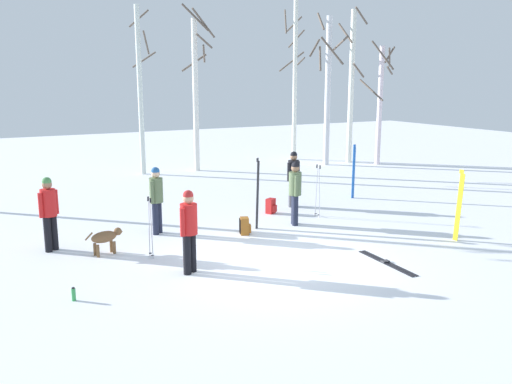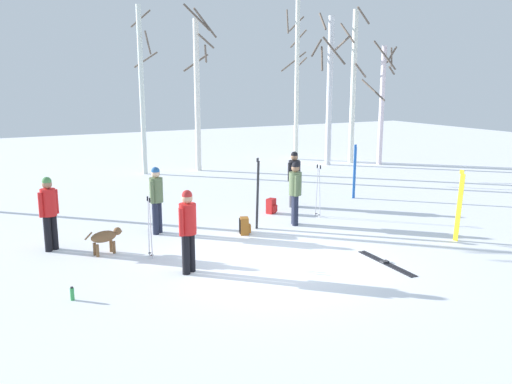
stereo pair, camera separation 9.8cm
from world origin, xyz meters
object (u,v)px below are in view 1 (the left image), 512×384
at_px(birch_tree_5, 351,85).
at_px(birch_tree_6, 380,102).
at_px(person_4, 49,209).
at_px(birch_tree_3, 295,77).
at_px(backpack_1, 271,206).
at_px(person_3, 156,196).
at_px(ski_poles_0, 150,226).
at_px(dog, 106,238).
at_px(water_bottle_0, 74,294).
at_px(ski_pair_planted_0, 258,194).
at_px(birch_tree_1, 140,89).
at_px(ski_pair_planted_1, 354,172).
at_px(birch_tree_2, 196,90).
at_px(ski_pair_planted_2, 459,206).
at_px(birch_tree_4, 328,87).
at_px(person_1, 189,226).
at_px(person_2, 293,175).
at_px(backpack_0, 245,226).
at_px(person_0, 295,189).
at_px(ski_poles_1, 318,189).
at_px(ski_pair_lying_0, 386,263).

relative_size(birch_tree_5, birch_tree_6, 1.27).
bearing_deg(person_4, birch_tree_3, 37.62).
xyz_separation_m(backpack_1, birch_tree_6, (8.94, 5.76, 2.65)).
bearing_deg(person_3, ski_poles_0, -112.02).
bearing_deg(dog, water_bottle_0, -115.34).
distance_m(person_4, ski_pair_planted_0, 5.10).
bearing_deg(birch_tree_1, birch_tree_5, -8.82).
distance_m(ski_pair_planted_1, birch_tree_2, 8.30).
distance_m(ski_pair_planted_1, birch_tree_3, 9.46).
bearing_deg(birch_tree_3, ski_pair_planted_2, -105.52).
xyz_separation_m(ski_pair_planted_2, birch_tree_4, (4.12, 11.30, 2.64)).
bearing_deg(birch_tree_1, ski_poles_0, -105.63).
distance_m(birch_tree_2, birch_tree_6, 8.32).
height_order(person_1, ski_pair_planted_0, ski_pair_planted_0).
bearing_deg(water_bottle_0, person_4, 88.89).
distance_m(person_2, ski_poles_0, 5.95).
relative_size(backpack_0, birch_tree_6, 0.08).
xyz_separation_m(person_0, water_bottle_0, (-6.18, -2.50, -0.86)).
xyz_separation_m(person_3, ski_poles_1, (4.57, -0.48, -0.18)).
height_order(ski_pair_planted_0, ski_pair_planted_1, ski_pair_planted_0).
bearing_deg(birch_tree_1, birch_tree_2, -6.64).
xyz_separation_m(ski_poles_1, birch_tree_1, (-2.33, 9.29, 2.68)).
relative_size(dog, water_bottle_0, 3.55).
height_order(ski_poles_0, birch_tree_6, birch_tree_6).
distance_m(person_1, person_3, 3.07).
height_order(ski_pair_planted_1, ski_poles_0, ski_pair_planted_1).
xyz_separation_m(backpack_0, birch_tree_2, (2.62, 9.65, 3.19)).
height_order(person_2, backpack_0, person_2).
xyz_separation_m(person_0, dog, (-5.07, -0.15, -0.59)).
bearing_deg(ski_poles_1, water_bottle_0, -157.94).
distance_m(dog, birch_tree_3, 16.00).
bearing_deg(person_0, birch_tree_3, 58.15).
bearing_deg(dog, birch_tree_5, 32.35).
bearing_deg(ski_poles_1, person_1, -152.18).
distance_m(ski_pair_lying_0, backpack_0, 3.78).
height_order(ski_pair_lying_0, ski_poles_0, ski_poles_0).
bearing_deg(ski_pair_planted_0, person_1, -140.31).
distance_m(person_3, birch_tree_5, 14.08).
height_order(ski_pair_planted_1, backpack_0, ski_pair_planted_1).
relative_size(ski_pair_planted_2, backpack_1, 3.99).
distance_m(water_bottle_0, birch_tree_4, 17.16).
height_order(person_0, birch_tree_1, birch_tree_1).
bearing_deg(backpack_0, birch_tree_4, 44.91).
height_order(person_2, ski_poles_0, person_2).
bearing_deg(ski_poles_0, person_4, 140.74).
relative_size(person_0, birch_tree_1, 0.25).
relative_size(person_4, birch_tree_6, 0.31).
relative_size(water_bottle_0, birch_tree_4, 0.04).
distance_m(person_2, ski_pair_planted_1, 2.41).
height_order(birch_tree_1, birch_tree_5, birch_tree_5).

